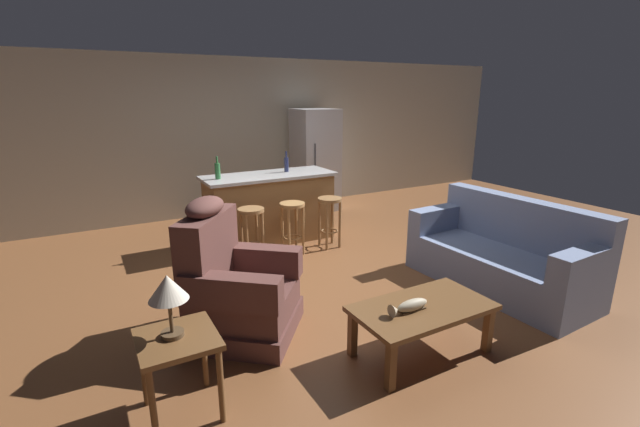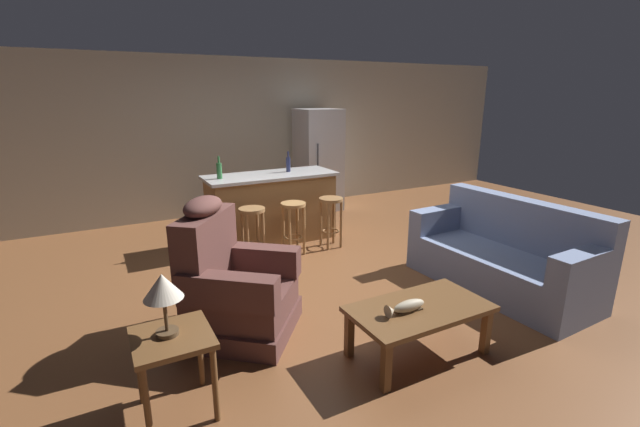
% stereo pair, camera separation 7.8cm
% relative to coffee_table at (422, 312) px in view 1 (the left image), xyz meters
% --- Properties ---
extents(ground_plane, '(12.00, 12.00, 0.00)m').
position_rel_coffee_table_xyz_m(ground_plane, '(0.03, 1.78, -0.36)').
color(ground_plane, brown).
extents(back_wall, '(12.00, 0.05, 2.60)m').
position_rel_coffee_table_xyz_m(back_wall, '(0.03, 4.91, 0.94)').
color(back_wall, '#A89E89').
rests_on(back_wall, ground_plane).
extents(coffee_table, '(1.10, 0.60, 0.42)m').
position_rel_coffee_table_xyz_m(coffee_table, '(0.00, 0.00, 0.00)').
color(coffee_table, brown).
rests_on(coffee_table, ground_plane).
extents(fish_figurine, '(0.34, 0.10, 0.10)m').
position_rel_coffee_table_xyz_m(fish_figurine, '(-0.16, -0.02, 0.10)').
color(fish_figurine, '#4C3823').
rests_on(fish_figurine, coffee_table).
extents(couch, '(0.91, 1.93, 0.94)m').
position_rel_coffee_table_xyz_m(couch, '(1.61, 0.54, -0.02)').
color(couch, '#707FA3').
rests_on(couch, ground_plane).
extents(recliner_near_lamp, '(1.18, 1.18, 1.20)m').
position_rel_coffee_table_xyz_m(recliner_near_lamp, '(-1.18, 1.02, 0.06)').
color(recliner_near_lamp, brown).
rests_on(recliner_near_lamp, ground_plane).
extents(end_table, '(0.48, 0.48, 0.56)m').
position_rel_coffee_table_xyz_m(end_table, '(-1.80, 0.24, 0.10)').
color(end_table, brown).
rests_on(end_table, ground_plane).
extents(table_lamp, '(0.24, 0.24, 0.41)m').
position_rel_coffee_table_xyz_m(table_lamp, '(-1.82, 0.26, 0.50)').
color(table_lamp, '#4C3823').
rests_on(table_lamp, end_table).
extents(kitchen_island, '(1.80, 0.70, 0.95)m').
position_rel_coffee_table_xyz_m(kitchen_island, '(0.03, 3.13, 0.11)').
color(kitchen_island, olive).
rests_on(kitchen_island, ground_plane).
extents(bar_stool_left, '(0.32, 0.32, 0.68)m').
position_rel_coffee_table_xyz_m(bar_stool_left, '(-0.48, 2.50, 0.11)').
color(bar_stool_left, olive).
rests_on(bar_stool_left, ground_plane).
extents(bar_stool_middle, '(0.32, 0.32, 0.68)m').
position_rel_coffee_table_xyz_m(bar_stool_middle, '(0.08, 2.50, 0.11)').
color(bar_stool_middle, '#A87A47').
rests_on(bar_stool_middle, ground_plane).
extents(bar_stool_right, '(0.32, 0.32, 0.68)m').
position_rel_coffee_table_xyz_m(bar_stool_right, '(0.63, 2.50, 0.11)').
color(bar_stool_right, olive).
rests_on(bar_stool_right, ground_plane).
extents(refrigerator, '(0.70, 0.69, 1.76)m').
position_rel_coffee_table_xyz_m(refrigerator, '(1.41, 4.33, 0.52)').
color(refrigerator, '#B7B7BC').
rests_on(refrigerator, ground_plane).
extents(bottle_tall_green, '(0.07, 0.07, 0.29)m').
position_rel_coffee_table_xyz_m(bottle_tall_green, '(-0.67, 3.13, 0.70)').
color(bottle_tall_green, '#2D6B38').
rests_on(bottle_tall_green, kitchen_island).
extents(bottle_short_amber, '(0.06, 0.06, 0.29)m').
position_rel_coffee_table_xyz_m(bottle_short_amber, '(0.32, 3.19, 0.69)').
color(bottle_short_amber, '#23284C').
rests_on(bottle_short_amber, kitchen_island).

